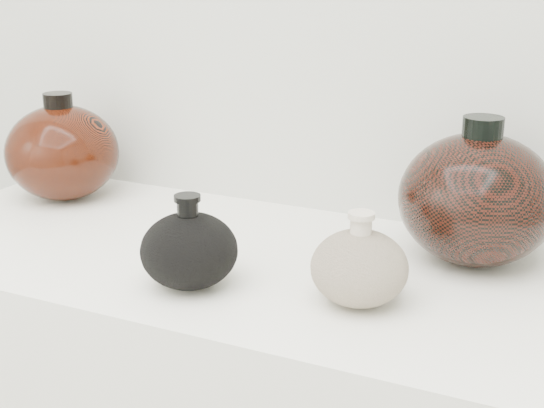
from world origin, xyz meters
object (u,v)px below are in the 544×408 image
at_px(left_round_pot, 62,152).
at_px(right_round_pot, 477,199).
at_px(black_gourd_vase, 189,250).
at_px(cream_gourd_vase, 359,267).

bearing_deg(left_round_pot, right_round_pot, 0.92).
height_order(black_gourd_vase, cream_gourd_vase, black_gourd_vase).
xyz_separation_m(black_gourd_vase, left_round_pot, (-0.41, 0.24, 0.04)).
distance_m(black_gourd_vase, left_round_pot, 0.48).
xyz_separation_m(cream_gourd_vase, right_round_pot, (0.11, 0.21, 0.05)).
height_order(cream_gourd_vase, left_round_pot, left_round_pot).
bearing_deg(cream_gourd_vase, black_gourd_vase, -168.44).
bearing_deg(black_gourd_vase, right_round_pot, 37.29).
distance_m(cream_gourd_vase, left_round_pot, 0.67).
distance_m(left_round_pot, right_round_pot, 0.75).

